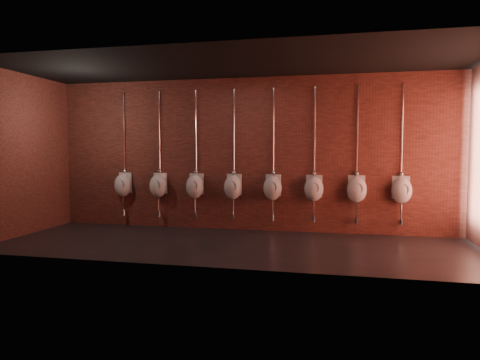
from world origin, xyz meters
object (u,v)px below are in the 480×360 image
object	(u,v)px
urinal_1	(158,185)
urinal_6	(357,189)
urinal_0	(123,185)
urinal_5	(314,188)
urinal_4	(273,187)
urinal_3	(233,187)
urinal_2	(195,186)
urinal_7	(402,190)

from	to	relation	value
urinal_1	urinal_6	world-z (taller)	same
urinal_0	urinal_5	distance (m)	4.19
urinal_4	urinal_5	world-z (taller)	same
urinal_3	urinal_2	bearing A→B (deg)	180.00
urinal_7	urinal_6	bearing A→B (deg)	180.00
urinal_1	urinal_4	size ratio (longest dim) A/B	1.00
urinal_3	urinal_7	distance (m)	3.35
urinal_2	urinal_4	world-z (taller)	same
urinal_1	urinal_2	bearing A→B (deg)	0.00
urinal_4	urinal_6	xyz separation A→B (m)	(1.68, 0.00, 0.00)
urinal_4	urinal_7	xyz separation A→B (m)	(2.51, 0.00, 0.00)
urinal_2	urinal_6	size ratio (longest dim) A/B	1.00
urinal_1	urinal_7	distance (m)	5.03
urinal_0	urinal_1	xyz separation A→B (m)	(0.84, 0.00, 0.00)
urinal_3	urinal_7	xyz separation A→B (m)	(3.35, 0.00, 0.00)
urinal_2	urinal_1	bearing A→B (deg)	180.00
urinal_3	urinal_7	world-z (taller)	same
urinal_3	urinal_0	bearing A→B (deg)	180.00
urinal_0	urinal_4	world-z (taller)	same
urinal_7	urinal_0	bearing A→B (deg)	180.00
urinal_2	urinal_5	size ratio (longest dim) A/B	1.00
urinal_2	urinal_6	bearing A→B (deg)	0.00
urinal_0	urinal_4	distance (m)	3.35
urinal_4	urinal_0	bearing A→B (deg)	180.00
urinal_6	urinal_3	bearing A→B (deg)	180.00
urinal_0	urinal_3	size ratio (longest dim) A/B	1.00
urinal_2	urinal_0	bearing A→B (deg)	180.00
urinal_0	urinal_5	xyz separation A→B (m)	(4.19, 0.00, 0.00)
urinal_0	urinal_1	size ratio (longest dim) A/B	1.00
urinal_1	urinal_5	world-z (taller)	same
urinal_0	urinal_6	size ratio (longest dim) A/B	1.00
urinal_5	urinal_6	distance (m)	0.84
urinal_4	urinal_5	xyz separation A→B (m)	(0.84, 0.00, 0.00)
urinal_5	urinal_6	size ratio (longest dim) A/B	1.00
urinal_0	urinal_3	bearing A→B (deg)	0.00
urinal_2	urinal_7	world-z (taller)	same
urinal_0	urinal_2	size ratio (longest dim) A/B	1.00
urinal_1	urinal_5	xyz separation A→B (m)	(3.35, 0.00, 0.00)
urinal_0	urinal_6	world-z (taller)	same
urinal_3	urinal_6	world-z (taller)	same
urinal_7	urinal_4	bearing A→B (deg)	180.00
urinal_3	urinal_4	world-z (taller)	same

